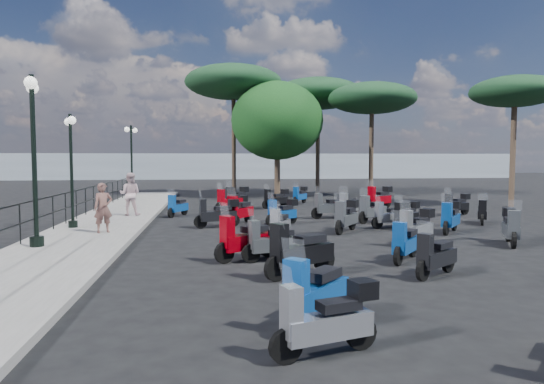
{
  "coord_description": "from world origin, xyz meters",
  "views": [
    {
      "loc": [
        -2.67,
        -15.64,
        2.46
      ],
      "look_at": [
        -0.45,
        2.2,
        1.2
      ],
      "focal_mm": 32.0,
      "sensor_mm": 36.0,
      "label": 1
    }
  ],
  "objects": [
    {
      "name": "scooter_7",
      "position": [
        -0.89,
        -5.89,
        0.51
      ],
      "size": [
        1.66,
        1.07,
        1.47
      ],
      "rotation": [
        0.0,
        0.0,
        2.1
      ],
      "color": "black",
      "rests_on": "ground"
    },
    {
      "name": "pedestrian_far",
      "position": [
        -5.95,
        4.37,
        1.01
      ],
      "size": [
        0.91,
        0.75,
        1.73
      ],
      "primitive_type": "imported",
      "rotation": [
        0.0,
        0.0,
        3.02
      ],
      "color": "#C8A7AD",
      "rests_on": "sidewalk"
    },
    {
      "name": "scooter_26",
      "position": [
        5.11,
        -0.69,
        0.5
      ],
      "size": [
        1.2,
        1.39,
        1.33
      ],
      "rotation": [
        0.0,
        0.0,
        2.45
      ],
      "color": "black",
      "rests_on": "ground"
    },
    {
      "name": "sidewalk",
      "position": [
        -6.5,
        3.0,
        0.07
      ],
      "size": [
        3.0,
        30.0,
        0.15
      ],
      "primitive_type": "cube",
      "color": "slate",
      "rests_on": "ground"
    },
    {
      "name": "pine_0",
      "position": [
        4.57,
        17.04,
        6.81
      ],
      "size": [
        6.04,
        6.04,
        7.89
      ],
      "color": "#38281E",
      "rests_on": "ground"
    },
    {
      "name": "scooter_3",
      "position": [
        -2.48,
        1.48,
        0.5
      ],
      "size": [
        1.63,
        0.67,
        1.32
      ],
      "rotation": [
        0.0,
        0.0,
        1.82
      ],
      "color": "black",
      "rests_on": "ground"
    },
    {
      "name": "scooter_8",
      "position": [
        -0.59,
        -0.89,
        0.41
      ],
      "size": [
        0.82,
        1.36,
        1.18
      ],
      "rotation": [
        0.0,
        0.0,
        2.67
      ],
      "color": "black",
      "rests_on": "ground"
    },
    {
      "name": "scooter_5",
      "position": [
        -4.12,
        4.97,
        0.42
      ],
      "size": [
        0.82,
        1.39,
        1.2
      ],
      "rotation": [
        0.0,
        0.0,
        2.67
      ],
      "color": "black",
      "rests_on": "ground"
    },
    {
      "name": "pine_2",
      "position": [
        -1.22,
        16.35,
        7.36
      ],
      "size": [
        6.34,
        6.34,
        8.5
      ],
      "color": "#38281E",
      "rests_on": "ground"
    },
    {
      "name": "scooter_9",
      "position": [
        -0.1,
        1.94,
        0.46
      ],
      "size": [
        1.32,
        1.02,
        1.22
      ],
      "rotation": [
        0.0,
        0.0,
        2.19
      ],
      "color": "black",
      "rests_on": "ground"
    },
    {
      "name": "lamp_post_0",
      "position": [
        -7.23,
        -2.42,
        2.69
      ],
      "size": [
        0.6,
        1.27,
        4.45
      ],
      "rotation": [
        0.0,
        0.0,
        0.29
      ],
      "color": "black",
      "rests_on": "sidewalk"
    },
    {
      "name": "lamp_post_1",
      "position": [
        -7.29,
        1.12,
        2.3
      ],
      "size": [
        0.59,
        1.05,
        3.76
      ],
      "rotation": [
        0.0,
        0.0,
        0.39
      ],
      "color": "black",
      "rests_on": "sidewalk"
    },
    {
      "name": "ground",
      "position": [
        0.0,
        0.0,
        0.0
      ],
      "size": [
        120.0,
        120.0,
        0.0
      ],
      "primitive_type": "plane",
      "color": "black",
      "rests_on": "ground"
    },
    {
      "name": "distant_hills",
      "position": [
        0.0,
        45.0,
        1.5
      ],
      "size": [
        70.0,
        8.0,
        3.0
      ],
      "primitive_type": "cube",
      "color": "gray",
      "rests_on": "ground"
    },
    {
      "name": "scooter_15",
      "position": [
        3.56,
        0.61,
        0.45
      ],
      "size": [
        1.47,
        0.59,
        1.19
      ],
      "rotation": [
        0.0,
        0.0,
        1.81
      ],
      "color": "black",
      "rests_on": "ground"
    },
    {
      "name": "scooter_21",
      "position": [
        3.4,
        2.13,
        0.47
      ],
      "size": [
        1.42,
        1.1,
        1.34
      ],
      "rotation": [
        0.0,
        0.0,
        2.21
      ],
      "color": "black",
      "rests_on": "ground"
    },
    {
      "name": "scooter_22",
      "position": [
        2.92,
        3.75,
        0.46
      ],
      "size": [
        1.11,
        1.4,
        1.34
      ],
      "rotation": [
        0.0,
        0.0,
        2.49
      ],
      "color": "black",
      "rests_on": "ground"
    },
    {
      "name": "scooter_1",
      "position": [
        -1.26,
        -4.29,
        0.44
      ],
      "size": [
        1.56,
        0.7,
        1.27
      ],
      "rotation": [
        0.0,
        0.0,
        1.87
      ],
      "color": "black",
      "rests_on": "ground"
    },
    {
      "name": "scooter_4",
      "position": [
        -1.66,
        2.23,
        0.48
      ],
      "size": [
        1.08,
        1.52,
        1.39
      ],
      "rotation": [
        0.0,
        0.0,
        2.56
      ],
      "color": "black",
      "rests_on": "ground"
    },
    {
      "name": "scooter_11",
      "position": [
        -1.46,
        8.07,
        0.51
      ],
      "size": [
        1.24,
        1.41,
        1.37
      ],
      "rotation": [
        0.0,
        0.0,
        2.44
      ],
      "color": "black",
      "rests_on": "ground"
    },
    {
      "name": "scooter_25",
      "position": [
        5.74,
        -2.97,
        0.5
      ],
      "size": [
        0.93,
        1.53,
        1.32
      ],
      "rotation": [
        0.0,
        0.0,
        2.68
      ],
      "color": "black",
      "rests_on": "ground"
    },
    {
      "name": "scooter_0",
      "position": [
        -1.2,
        -8.81,
        0.47
      ],
      "size": [
        1.24,
        1.33,
        1.36
      ],
      "rotation": [
        0.0,
        0.0,
        2.39
      ],
      "color": "black",
      "rests_on": "ground"
    },
    {
      "name": "scooter_29",
      "position": [
        5.39,
        6.95,
        0.53
      ],
      "size": [
        1.58,
        1.11,
        1.42
      ],
      "rotation": [
        0.0,
        0.0,
        2.13
      ],
      "color": "black",
      "rests_on": "ground"
    },
    {
      "name": "scooter_14",
      "position": [
        1.75,
        -0.11,
        0.51
      ],
      "size": [
        1.15,
        1.47,
        1.37
      ],
      "rotation": [
        0.0,
        0.0,
        2.51
      ],
      "color": "black",
      "rests_on": "ground"
    },
    {
      "name": "lamp_post_2",
      "position": [
        -7.22,
        12.9,
        2.53
      ],
      "size": [
        0.59,
        1.18,
        4.18
      ],
      "rotation": [
        0.0,
        0.0,
        -0.32
      ],
      "color": "black",
      "rests_on": "sidewalk"
    },
    {
      "name": "scooter_23",
      "position": [
        2.06,
        10.13,
        0.45
      ],
      "size": [
        1.0,
        1.28,
        1.18
      ],
      "rotation": [
        0.0,
        0.0,
        2.52
      ],
      "color": "black",
      "rests_on": "ground"
    },
    {
      "name": "scooter_28",
      "position": [
        7.79,
        3.96,
        0.45
      ],
      "size": [
        1.44,
        0.76,
        1.21
      ],
      "rotation": [
        0.0,
        0.0,
        1.94
      ],
      "color": "black",
      "rests_on": "ground"
    },
    {
      "name": "scooter_18",
      "position": [
        1.91,
        -6.23,
        0.42
      ],
      "size": [
        1.27,
        1.0,
        1.21
      ],
      "rotation": [
        0.0,
        0.0,
        2.22
      ],
      "color": "black",
      "rests_on": "ground"
    },
    {
      "name": "scooter_19",
      "position": [
        3.09,
        -2.62,
        0.49
      ],
      "size": [
        1.41,
        1.1,
        1.31
      ],
      "rotation": [
        0.0,
        0.0,
        2.19
      ],
      "color": "black",
      "rests_on": "ground"
    },
    {
      "name": "scooter_16",
      "position": [
        2.12,
        3.61,
        0.5
      ],
      "size": [
        1.63,
        0.73,
        1.33
      ],
      "rotation": [
        0.0,
        0.0,
        1.86
      ],
      "color": "black",
      "rests_on": "ground"
    },
    {
      "name": "pine_3",
      "position": [
        12.45,
        7.2,
        5.75
      ],
      "size": [
        4.42,
        4.42,
        6.57
      ],
      "color": "#38281E",
      "rests_on": "ground"
    },
    {
      "name": "scooter_13",
      "position": [
        1.89,
        -4.73,
        0.44
      ],
      "size": [
        1.09,
        1.29,
        1.26
      ],
      "rotation": [
        0.0,
        0.0,
        2.45
      ],
      "color": "black",
      "rests_on": "ground"
    },
    {
      "name": "scooter_2",
      "position": [
        -1.89,
        -4.13,
        0.49
      ],
      "size": [
        1.58,
        1.05,
        1.42
      ],
      "rotation": [
        0.0,
        0.0,
        2.11
      ],
      "color": "black",
      "rests_on": "ground"
    },
    {
      "name": "scooter_20",
      "position": [
        4.06,
        0.44,
        0.46
      ],
      "size": [
        1.28,
        1.07,
        1.21
      ],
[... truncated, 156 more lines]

